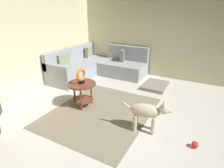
# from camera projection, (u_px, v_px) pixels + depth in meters

# --- Properties ---
(ground_plane) EXTENTS (6.00, 6.00, 0.10)m
(ground_plane) POSITION_uv_depth(u_px,v_px,m) (129.00, 128.00, 3.49)
(ground_plane) COLOR silver
(wall_back) EXTENTS (6.00, 0.12, 2.70)m
(wall_back) POSITION_uv_depth(u_px,v_px,m) (12.00, 39.00, 4.24)
(wall_back) COLOR beige
(wall_back) RESTS_ON ground_plane
(wall_right) EXTENTS (0.12, 6.00, 2.70)m
(wall_right) POSITION_uv_depth(u_px,v_px,m) (172.00, 33.00, 5.33)
(wall_right) COLOR beige
(wall_right) RESTS_ON ground_plane
(area_rug) EXTENTS (2.30, 1.90, 0.01)m
(area_rug) POSITION_uv_depth(u_px,v_px,m) (101.00, 112.00, 3.89)
(area_rug) COLOR gray
(area_rug) RESTS_ON ground_plane
(sectional_couch) EXTENTS (2.20, 2.25, 0.88)m
(sectional_couch) POSITION_uv_depth(u_px,v_px,m) (96.00, 67.00, 5.86)
(sectional_couch) COLOR #9EA3A8
(sectional_couch) RESTS_ON ground_plane
(side_table) EXTENTS (0.60, 0.60, 0.54)m
(side_table) POSITION_uv_depth(u_px,v_px,m) (82.00, 88.00, 4.00)
(side_table) COLOR brown
(side_table) RESTS_ON ground_plane
(torus_sculpture) EXTENTS (0.28, 0.08, 0.33)m
(torus_sculpture) POSITION_uv_depth(u_px,v_px,m) (81.00, 76.00, 3.88)
(torus_sculpture) COLOR black
(torus_sculpture) RESTS_ON side_table
(dog_bed_mat) EXTENTS (0.80, 0.60, 0.09)m
(dog_bed_mat) POSITION_uv_depth(u_px,v_px,m) (155.00, 86.00, 5.09)
(dog_bed_mat) COLOR gray
(dog_bed_mat) RESTS_ON ground_plane
(dog) EXTENTS (0.33, 0.84, 0.63)m
(dog) POSITION_uv_depth(u_px,v_px,m) (148.00, 112.00, 3.18)
(dog) COLOR beige
(dog) RESTS_ON ground_plane
(dog_toy_ball) EXTENTS (0.11, 0.11, 0.11)m
(dog_toy_ball) POSITION_uv_depth(u_px,v_px,m) (195.00, 145.00, 2.90)
(dog_toy_ball) COLOR red
(dog_toy_ball) RESTS_ON ground_plane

